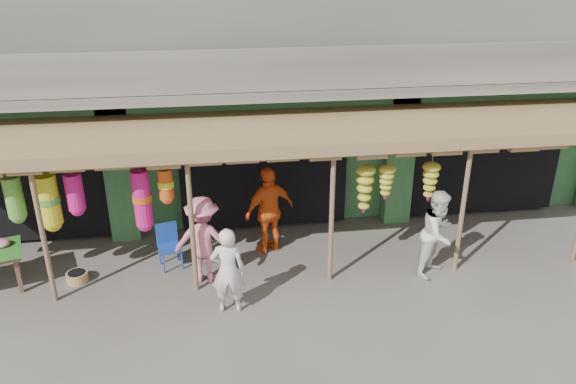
{
  "coord_description": "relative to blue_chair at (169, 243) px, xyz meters",
  "views": [
    {
      "loc": [
        -1.05,
        -9.09,
        5.84
      ],
      "look_at": [
        0.37,
        1.0,
        1.33
      ],
      "focal_mm": 35.0,
      "sensor_mm": 36.0,
      "label": 1
    }
  ],
  "objects": [
    {
      "name": "person_right",
      "position": [
        5.08,
        -1.0,
        0.37
      ],
      "size": [
        1.05,
        1.04,
        1.71
      ],
      "primitive_type": "imported",
      "rotation": [
        0.0,
        0.0,
        0.73
      ],
      "color": "silver",
      "rests_on": "ground"
    },
    {
      "name": "building",
      "position": [
        2.02,
        4.11,
        2.88
      ],
      "size": [
        16.4,
        6.8,
        7.0
      ],
      "color": "gray",
      "rests_on": "ground"
    },
    {
      "name": "basket_right",
      "position": [
        -1.71,
        -0.36,
        -0.4
      ],
      "size": [
        0.4,
        0.4,
        0.18
      ],
      "primitive_type": "cylinder",
      "rotation": [
        0.0,
        0.0,
        -0.0
      ],
      "color": "#A4884C",
      "rests_on": "ground"
    },
    {
      "name": "ground",
      "position": [
        2.02,
        -0.75,
        -0.49
      ],
      "size": [
        80.0,
        80.0,
        0.0
      ],
      "primitive_type": "plane",
      "color": "#514C47",
      "rests_on": "ground"
    },
    {
      "name": "person_front",
      "position": [
        1.1,
        -1.68,
        0.31
      ],
      "size": [
        0.61,
        0.43,
        1.59
      ],
      "primitive_type": "imported",
      "rotation": [
        0.0,
        0.0,
        3.05
      ],
      "color": "silver",
      "rests_on": "ground"
    },
    {
      "name": "blue_chair",
      "position": [
        0.0,
        0.0,
        0.0
      ],
      "size": [
        0.52,
        0.53,
        0.88
      ],
      "rotation": [
        0.0,
        0.0,
        0.28
      ],
      "color": "#193FA2",
      "rests_on": "ground"
    },
    {
      "name": "person_vendor",
      "position": [
        2.02,
        0.3,
        0.43
      ],
      "size": [
        1.17,
        0.87,
        1.84
      ],
      "primitive_type": "imported",
      "rotation": [
        0.0,
        0.0,
        3.58
      ],
      "color": "#EC5916",
      "rests_on": "ground"
    },
    {
      "name": "awning",
      "position": [
        1.86,
        0.05,
        2.08
      ],
      "size": [
        14.0,
        2.7,
        2.79
      ],
      "color": "brown",
      "rests_on": "ground"
    },
    {
      "name": "person_shopper",
      "position": [
        0.69,
        -0.63,
        0.36
      ],
      "size": [
        1.2,
        0.83,
        1.7
      ],
      "primitive_type": "imported",
      "rotation": [
        0.0,
        0.0,
        2.95
      ],
      "color": "#CD6C86",
      "rests_on": "ground"
    }
  ]
}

